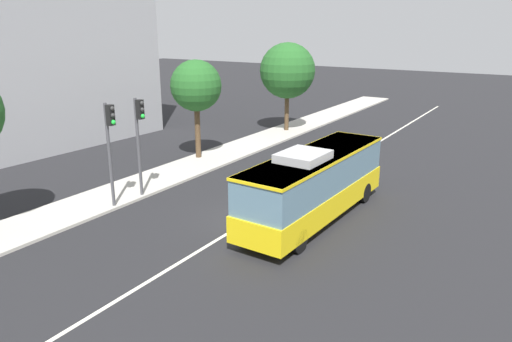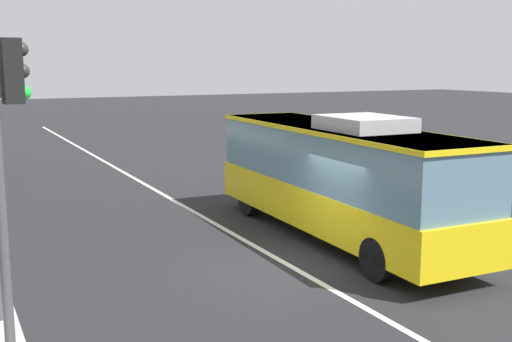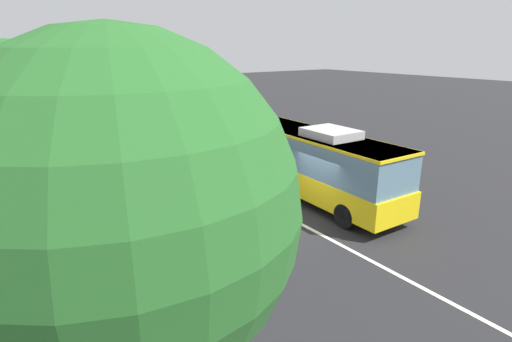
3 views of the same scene
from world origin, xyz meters
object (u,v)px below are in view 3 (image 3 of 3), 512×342
(traffic_light_far_corner, at_px, (166,183))
(traffic_light_near_corner, at_px, (141,165))
(transit_bus, at_px, (311,160))
(street_tree_kerbside_right, at_px, (15,99))
(street_tree_kerbside_centre, at_px, (125,211))
(street_tree_kerbside_left, at_px, (11,77))

(traffic_light_far_corner, bearing_deg, traffic_light_near_corner, 84.61)
(transit_bus, distance_m, street_tree_kerbside_right, 12.59)
(traffic_light_near_corner, xyz_separation_m, street_tree_kerbside_centre, (-7.23, 2.60, 1.72))
(traffic_light_near_corner, bearing_deg, street_tree_kerbside_centre, -112.75)
(traffic_light_near_corner, height_order, street_tree_kerbside_right, street_tree_kerbside_right)
(street_tree_kerbside_left, relative_size, street_tree_kerbside_right, 1.12)
(transit_bus, distance_m, street_tree_kerbside_centre, 15.12)
(street_tree_kerbside_centre, height_order, street_tree_kerbside_right, street_tree_kerbside_centre)
(transit_bus, bearing_deg, street_tree_kerbside_left, 34.51)
(traffic_light_near_corner, xyz_separation_m, street_tree_kerbside_left, (18.11, 1.56, 1.48))
(traffic_light_near_corner, bearing_deg, street_tree_kerbside_right, 104.65)
(street_tree_kerbside_centre, bearing_deg, street_tree_kerbside_right, -1.02)
(traffic_light_far_corner, distance_m, street_tree_kerbside_right, 9.59)
(transit_bus, xyz_separation_m, street_tree_kerbside_centre, (-9.41, 11.31, 3.48))
(transit_bus, distance_m, traffic_light_far_corner, 9.77)
(street_tree_kerbside_centre, bearing_deg, transit_bus, -50.26)
(street_tree_kerbside_left, xyz_separation_m, street_tree_kerbside_centre, (-25.34, 1.04, 0.24))
(traffic_light_near_corner, height_order, street_tree_kerbside_left, street_tree_kerbside_left)
(street_tree_kerbside_left, xyz_separation_m, street_tree_kerbside_right, (-10.74, 0.78, -0.18))
(street_tree_kerbside_left, bearing_deg, transit_bus, -147.19)
(street_tree_kerbside_left, bearing_deg, traffic_light_near_corner, -175.07)
(transit_bus, height_order, traffic_light_near_corner, traffic_light_near_corner)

